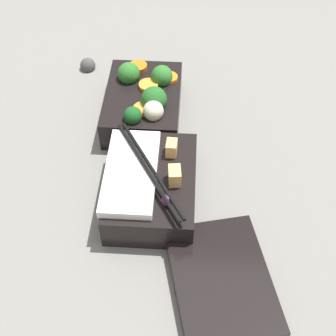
# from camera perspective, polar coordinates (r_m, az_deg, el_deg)

# --- Properties ---
(ground_plane) EXTENTS (3.00, 3.00, 0.00)m
(ground_plane) POSITION_cam_1_polar(r_m,az_deg,el_deg) (0.74, -1.37, 1.48)
(ground_plane) COLOR slate
(bento_tray_vegetable) EXTENTS (0.17, 0.12, 0.08)m
(bento_tray_vegetable) POSITION_cam_1_polar(r_m,az_deg,el_deg) (0.79, -2.93, 8.08)
(bento_tray_vegetable) COLOR black
(bento_tray_vegetable) RESTS_ON ground_plane
(bento_tray_rice) EXTENTS (0.17, 0.12, 0.08)m
(bento_tray_rice) POSITION_cam_1_polar(r_m,az_deg,el_deg) (0.66, -2.39, -2.11)
(bento_tray_rice) COLOR black
(bento_tray_rice) RESTS_ON ground_plane
(bento_lid) EXTENTS (0.19, 0.16, 0.02)m
(bento_lid) POSITION_cam_1_polar(r_m,az_deg,el_deg) (0.61, 6.51, -13.41)
(bento_lid) COLOR black
(bento_lid) RESTS_ON ground_plane
(pebble_2) EXTENTS (0.03, 0.03, 0.03)m
(pebble_2) POSITION_cam_1_polar(r_m,az_deg,el_deg) (0.92, -9.74, 12.22)
(pebble_2) COLOR #474442
(pebble_2) RESTS_ON ground_plane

